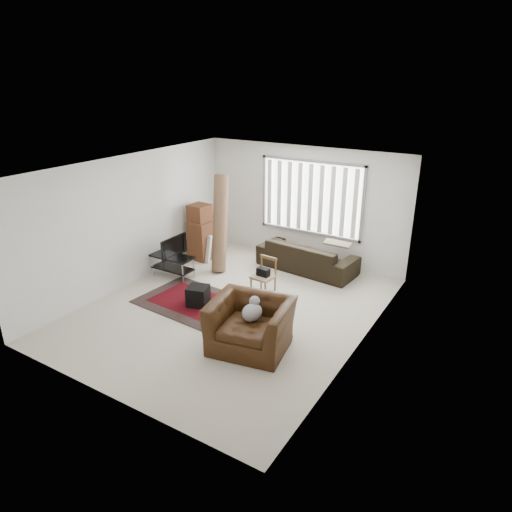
% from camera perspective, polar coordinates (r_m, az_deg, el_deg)
% --- Properties ---
extents(room, '(6.00, 6.02, 2.71)m').
position_cam_1_polar(room, '(8.48, -1.16, 5.28)').
color(room, beige).
rests_on(room, ground).
extents(persian_rug, '(2.30, 1.62, 0.02)m').
position_cam_1_polar(persian_rug, '(9.04, -7.52, -5.80)').
color(persian_rug, black).
rests_on(persian_rug, ground).
extents(tv_stand, '(0.97, 0.44, 0.49)m').
position_cam_1_polar(tv_stand, '(10.14, -10.41, -0.69)').
color(tv_stand, black).
rests_on(tv_stand, ground).
extents(tv, '(0.10, 0.79, 0.45)m').
position_cam_1_polar(tv, '(10.01, -10.55, 1.22)').
color(tv, black).
rests_on(tv, tv_stand).
extents(subwoofer, '(0.47, 0.47, 0.38)m').
position_cam_1_polar(subwoofer, '(8.87, -7.25, -4.93)').
color(subwoofer, black).
rests_on(subwoofer, persian_rug).
extents(moving_boxes, '(0.58, 0.54, 1.33)m').
position_cam_1_polar(moving_boxes, '(10.97, -6.94, 2.75)').
color(moving_boxes, '#59321C').
rests_on(moving_boxes, ground).
extents(white_flatpack, '(0.52, 0.23, 0.65)m').
position_cam_1_polar(white_flatpack, '(10.94, -6.84, 1.06)').
color(white_flatpack, silver).
rests_on(white_flatpack, ground).
extents(rolled_rug, '(0.57, 0.85, 2.16)m').
position_cam_1_polar(rolled_rug, '(10.20, -4.52, 4.10)').
color(rolled_rug, brown).
rests_on(rolled_rug, ground).
extents(sofa, '(2.34, 1.19, 0.87)m').
position_cam_1_polar(sofa, '(10.36, 6.42, 0.52)').
color(sofa, black).
rests_on(sofa, ground).
extents(side_chair, '(0.44, 0.44, 0.77)m').
position_cam_1_polar(side_chair, '(9.16, 0.98, -2.32)').
color(side_chair, '#857757').
rests_on(side_chair, ground).
extents(armchair, '(1.45, 1.32, 0.94)m').
position_cam_1_polar(armchair, '(7.40, -0.67, -8.18)').
color(armchair, '#341C0A').
rests_on(armchair, ground).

